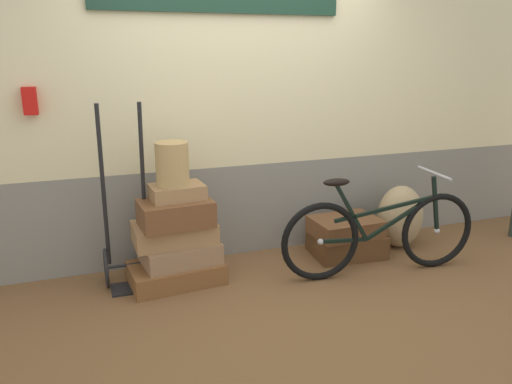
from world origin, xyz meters
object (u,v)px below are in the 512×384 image
object	(u,v)px
suitcase_0	(176,273)
suitcase_3	(176,213)
suitcase_5	(346,244)
bicycle	(380,233)
suitcase_6	(345,227)
wicker_basket	(172,164)
suitcase_1	(180,252)
suitcase_4	(177,192)
suitcase_2	(174,232)
burlap_sack	(400,217)
luggage_trolley	(128,245)

from	to	relation	value
suitcase_0	suitcase_3	size ratio (longest dim) A/B	1.32
suitcase_5	bicycle	xyz separation A→B (m)	(0.05, -0.44, 0.25)
suitcase_6	wicker_basket	bearing A→B (deg)	178.30
suitcase_1	suitcase_3	xyz separation A→B (m)	(-0.03, -0.04, 0.34)
suitcase_0	suitcase_4	distance (m)	0.67
suitcase_2	burlap_sack	size ratio (longest dim) A/B	1.08
suitcase_0	suitcase_2	distance (m)	0.33
bicycle	suitcase_1	bearing A→B (deg)	165.02
wicker_basket	luggage_trolley	xyz separation A→B (m)	(-0.36, 0.08, -0.64)
wicker_basket	burlap_sack	distance (m)	2.23
suitcase_4	luggage_trolley	size ratio (longest dim) A/B	0.28
luggage_trolley	bicycle	world-z (taller)	luggage_trolley
suitcase_1	suitcase_0	bearing A→B (deg)	-152.85
suitcase_2	suitcase_1	bearing A→B (deg)	-29.80
burlap_sack	suitcase_0	bearing A→B (deg)	-178.48
suitcase_2	suitcase_3	xyz separation A→B (m)	(0.01, -0.06, 0.18)
suitcase_5	burlap_sack	world-z (taller)	burlap_sack
suitcase_6	burlap_sack	xyz separation A→B (m)	(0.60, 0.03, 0.02)
suitcase_5	suitcase_6	world-z (taller)	suitcase_6
suitcase_4	burlap_sack	bearing A→B (deg)	-3.89
suitcase_6	burlap_sack	size ratio (longest dim) A/B	0.99
luggage_trolley	suitcase_3	bearing A→B (deg)	-15.76
suitcase_0	bicycle	distance (m)	1.69
suitcase_0	suitcase_4	bearing A→B (deg)	27.97
suitcase_3	luggage_trolley	xyz separation A→B (m)	(-0.37, 0.10, -0.26)
suitcase_1	suitcase_5	distance (m)	1.54
burlap_sack	suitcase_4	bearing A→B (deg)	-179.22
wicker_basket	luggage_trolley	distance (m)	0.74
suitcase_1	luggage_trolley	xyz separation A→B (m)	(-0.39, 0.06, 0.09)
suitcase_4	bicycle	distance (m)	1.68
suitcase_5	wicker_basket	world-z (taller)	wicker_basket
suitcase_5	luggage_trolley	bearing A→B (deg)	-177.29
suitcase_1	bicycle	distance (m)	1.64
suitcase_0	suitcase_2	bearing A→B (deg)	72.11
suitcase_5	bicycle	bearing A→B (deg)	-79.49
bicycle	luggage_trolley	bearing A→B (deg)	166.14
suitcase_6	bicycle	bearing A→B (deg)	-80.64
suitcase_5	luggage_trolley	world-z (taller)	luggage_trolley
suitcase_2	wicker_basket	world-z (taller)	wicker_basket
luggage_trolley	suitcase_4	bearing A→B (deg)	-9.42
wicker_basket	suitcase_1	bearing A→B (deg)	20.71
suitcase_3	bicycle	distance (m)	1.67
suitcase_2	wicker_basket	size ratio (longest dim) A/B	1.90
burlap_sack	bicycle	size ratio (longest dim) A/B	0.35
bicycle	suitcase_5	bearing A→B (deg)	96.38
suitcase_0	suitcase_6	bearing A→B (deg)	-4.57
suitcase_1	wicker_basket	size ratio (longest dim) A/B	1.76
wicker_basket	bicycle	xyz separation A→B (m)	(1.61, -0.41, -0.62)
suitcase_0	suitcase_4	size ratio (longest dim) A/B	1.78
luggage_trolley	burlap_sack	distance (m)	2.49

